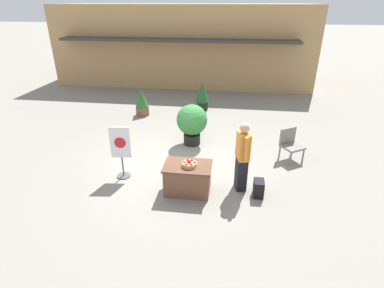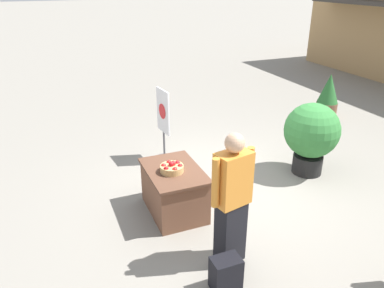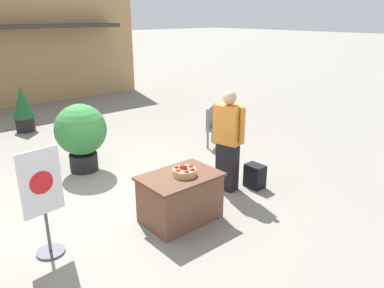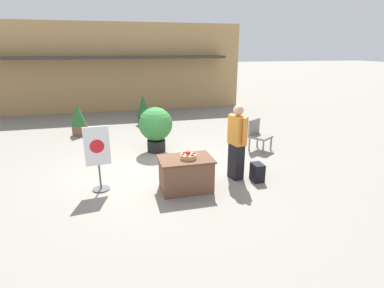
% 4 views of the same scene
% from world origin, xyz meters
% --- Properties ---
extents(ground_plane, '(120.00, 120.00, 0.00)m').
position_xyz_m(ground_plane, '(0.00, 0.00, 0.00)').
color(ground_plane, gray).
extents(display_table, '(1.14, 0.79, 0.72)m').
position_xyz_m(display_table, '(0.32, -1.18, 0.36)').
color(display_table, brown).
rests_on(display_table, ground_plane).
extents(apple_basket, '(0.34, 0.34, 0.16)m').
position_xyz_m(apple_basket, '(0.37, -1.22, 0.79)').
color(apple_basket, tan).
rests_on(apple_basket, display_table).
extents(person_visitor, '(0.35, 0.60, 1.75)m').
position_xyz_m(person_visitor, '(1.61, -0.89, 0.90)').
color(person_visitor, black).
rests_on(person_visitor, ground_plane).
extents(backpack, '(0.24, 0.34, 0.42)m').
position_xyz_m(backpack, '(2.04, -1.16, 0.21)').
color(backpack, black).
rests_on(backpack, ground_plane).
extents(poster_board, '(0.52, 0.36, 1.43)m').
position_xyz_m(poster_board, '(-1.48, -0.74, 0.76)').
color(poster_board, '#4C4C51').
rests_on(poster_board, ground_plane).
extents(patio_chair, '(0.76, 0.76, 0.93)m').
position_xyz_m(patio_chair, '(3.05, 0.89, 0.52)').
color(patio_chair, gray).
rests_on(patio_chair, ground_plane).
extents(potted_plant_far_right, '(0.58, 0.58, 1.18)m').
position_xyz_m(potted_plant_far_right, '(0.04, 4.99, 0.64)').
color(potted_plant_far_right, black).
rests_on(potted_plant_far_right, ground_plane).
extents(potted_plant_near_right, '(0.99, 0.99, 1.33)m').
position_xyz_m(potted_plant_near_right, '(0.06, 1.53, 0.78)').
color(potted_plant_near_right, black).
rests_on(potted_plant_near_right, ground_plane).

